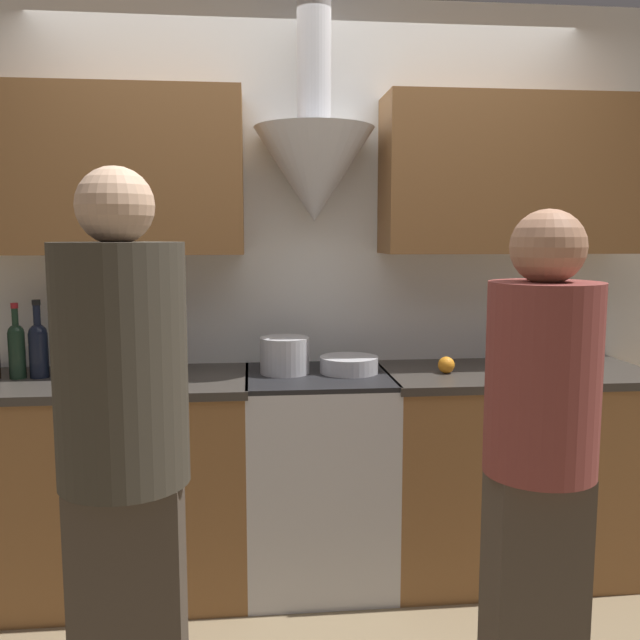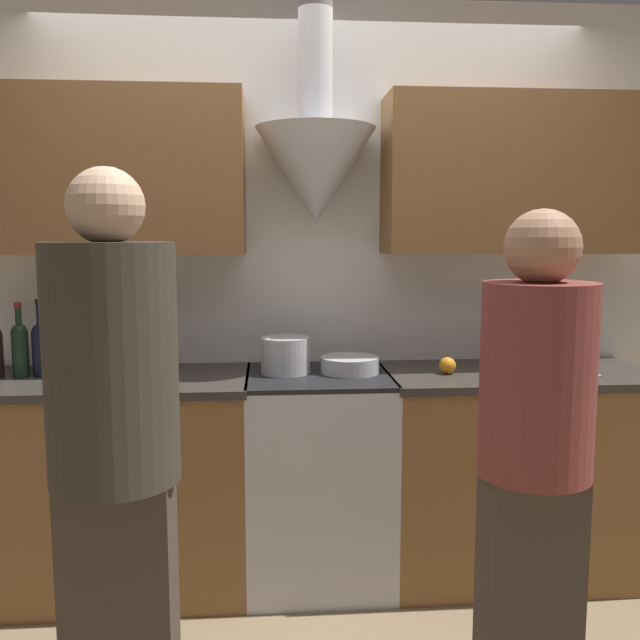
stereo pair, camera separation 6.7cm
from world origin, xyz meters
The scene contains 17 objects.
ground_plane centered at (0.00, 0.00, 0.00)m, with size 12.00×12.00×0.00m, color #847051.
wall_back centered at (0.01, 0.59, 1.47)m, with size 8.40×0.53×2.60m.
counter_left centered at (-0.88, 0.32, 0.47)m, with size 1.16×0.62×0.93m.
counter_right centered at (0.90, 0.32, 0.47)m, with size 1.19×0.62×0.93m.
stove_range centered at (0.00, 0.32, 0.47)m, with size 0.63×0.60×0.93m.
wine_bottle_1 centered at (-1.27, 0.36, 1.06)m, with size 0.07×0.07×0.32m.
wine_bottle_2 centered at (-1.18, 0.37, 1.06)m, with size 0.08×0.08×0.33m.
wine_bottle_3 centered at (-1.09, 0.37, 1.06)m, with size 0.07×0.07×0.33m.
wine_bottle_4 centered at (-1.00, 0.37, 1.06)m, with size 0.08×0.08×0.31m.
wine_bottle_5 centered at (-0.91, 0.37, 1.06)m, with size 0.08×0.08×0.34m.
wine_bottle_6 centered at (-0.82, 0.35, 1.07)m, with size 0.07×0.07×0.35m.
stock_pot centered at (-0.14, 0.36, 1.01)m, with size 0.22×0.22×0.16m.
mixing_bowl centered at (0.14, 0.34, 0.97)m, with size 0.26×0.26×0.07m.
orange_fruit centered at (0.56, 0.28, 0.97)m, with size 0.07×0.07×0.07m.
chefs_knife centered at (1.10, 0.17, 0.94)m, with size 0.21×0.04×0.01m.
person_foreground_left centered at (-0.61, -0.85, 0.94)m, with size 0.33×0.33×1.70m.
person_foreground_right centered at (0.56, -0.71, 0.89)m, with size 0.33×0.33×1.61m.
Camera 2 is at (-0.22, -2.57, 1.53)m, focal length 38.00 mm.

